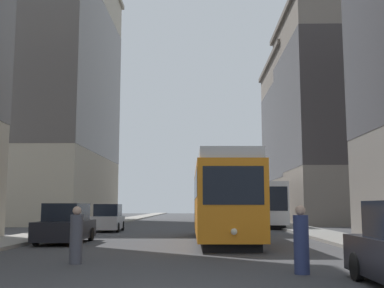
{
  "coord_description": "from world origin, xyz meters",
  "views": [
    {
      "loc": [
        0.89,
        -7.69,
        1.71
      ],
      "look_at": [
        0.59,
        9.8,
        3.99
      ],
      "focal_mm": 44.33,
      "sensor_mm": 36.0,
      "label": 1
    }
  ],
  "objects": [
    {
      "name": "building_left_midblock",
      "position": [
        -15.86,
        40.63,
        14.23
      ],
      "size": [
        13.73,
        21.2,
        27.62
      ],
      "color": "#B2A893",
      "rests_on": "ground"
    },
    {
      "name": "parked_car_left_near",
      "position": [
        -5.35,
        14.46,
        0.84
      ],
      "size": [
        1.92,
        4.55,
        1.82
      ],
      "rotation": [
        0.0,
        0.0,
        -0.01
      ],
      "color": "black",
      "rests_on": "ground"
    },
    {
      "name": "pedestrian_crossing_far",
      "position": [
        -2.81,
        6.6,
        0.79
      ],
      "size": [
        0.38,
        0.38,
        1.69
      ],
      "rotation": [
        0.0,
        0.0,
        1.32
      ],
      "color": "#4C4C56",
      "rests_on": "ground"
    },
    {
      "name": "sidewalk_right",
      "position": [
        7.97,
        40.0,
        0.07
      ],
      "size": [
        2.65,
        120.0,
        0.15
      ],
      "primitive_type": "cube",
      "color": "gray",
      "rests_on": "ground"
    },
    {
      "name": "streetcar",
      "position": [
        1.95,
        15.95,
        2.1
      ],
      "size": [
        2.88,
        13.23,
        3.89
      ],
      "rotation": [
        0.0,
        0.0,
        0.02
      ],
      "color": "black",
      "rests_on": "ground"
    },
    {
      "name": "transit_bus",
      "position": [
        5.95,
        32.27,
        1.95
      ],
      "size": [
        2.72,
        12.72,
        3.45
      ],
      "rotation": [
        0.0,
        0.0,
        -0.01
      ],
      "color": "black",
      "rests_on": "ground"
    },
    {
      "name": "pedestrian_crossing_near",
      "position": [
        3.46,
        4.61,
        0.8
      ],
      "size": [
        0.39,
        0.39,
        1.72
      ],
      "rotation": [
        0.0,
        0.0,
        6.03
      ],
      "color": "navy",
      "rests_on": "ground"
    },
    {
      "name": "building_right_far",
      "position": [
        16.96,
        48.29,
        9.81
      ],
      "size": [
        15.93,
        16.17,
        19.09
      ],
      "color": "slate",
      "rests_on": "ground"
    },
    {
      "name": "building_right_midblock",
      "position": [
        14.66,
        38.16,
        10.61
      ],
      "size": [
        11.33,
        14.63,
        20.62
      ],
      "color": "slate",
      "rests_on": "ground"
    },
    {
      "name": "parked_car_left_mid",
      "position": [
        -5.35,
        24.46,
        0.84
      ],
      "size": [
        2.03,
        4.37,
        1.82
      ],
      "rotation": [
        0.0,
        0.0,
        0.04
      ],
      "color": "black",
      "rests_on": "ground"
    },
    {
      "name": "sidewalk_left",
      "position": [
        -7.97,
        40.0,
        0.07
      ],
      "size": [
        2.65,
        120.0,
        0.15
      ],
      "primitive_type": "cube",
      "color": "gray",
      "rests_on": "ground"
    }
  ]
}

